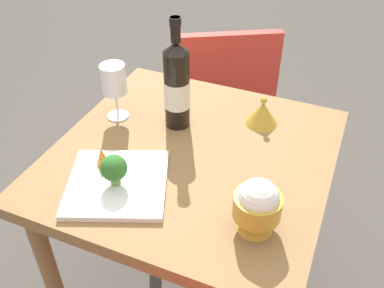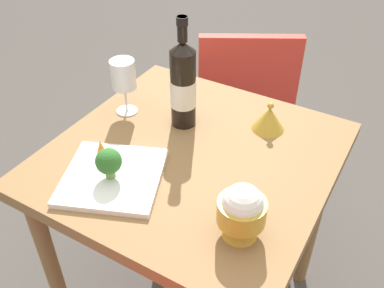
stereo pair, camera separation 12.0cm
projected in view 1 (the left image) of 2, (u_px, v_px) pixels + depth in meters
dining_table at (192, 181)px, 1.29m from camera, size 0.77×0.77×0.76m
chair_by_wall at (224, 95)px, 1.89m from camera, size 0.54×0.54×0.85m
wine_bottle at (177, 85)px, 1.25m from camera, size 0.08×0.08×0.34m
wine_glass at (114, 80)px, 1.29m from camera, size 0.08×0.08×0.18m
rice_bowl at (257, 206)px, 0.96m from camera, size 0.11×0.11×0.14m
rice_bowl_lid at (262, 113)px, 1.31m from camera, size 0.10×0.10×0.09m
serving_plate at (117, 183)px, 1.11m from camera, size 0.33×0.33×0.02m
broccoli_floret at (114, 169)px, 1.07m from camera, size 0.07×0.07×0.09m
carrot_garnish_left at (102, 157)px, 1.14m from camera, size 0.04×0.04×0.06m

